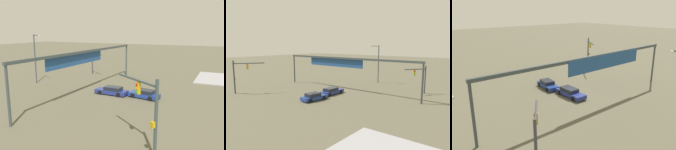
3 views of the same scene
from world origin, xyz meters
TOP-DOWN VIEW (x-y plane):
  - ground_plane at (0.00, 0.00)m, footprint 235.25×235.25m
  - traffic_signal_near_corner at (-13.48, -10.24)m, footprint 3.62×4.46m
  - traffic_signal_opposite_side at (12.35, 9.69)m, footprint 2.64×3.72m
  - streetlamp_curved_arm at (0.91, 14.83)m, footprint 1.26×2.48m
  - overhead_sign_gantry at (-0.74, 3.40)m, footprint 29.71×0.43m
  - sedan_car_approaching at (0.50, -5.41)m, footprint 2.35×4.49m
  - sedan_car_waiting_far at (0.10, -0.54)m, footprint 1.89×4.87m

SIDE VIEW (x-z plane):
  - ground_plane at x=0.00m, z-range 0.00..0.00m
  - sedan_car_approaching at x=0.50m, z-range -0.03..1.18m
  - sedan_car_waiting_far at x=0.10m, z-range -0.03..1.18m
  - traffic_signal_opposite_side at x=12.35m, z-range 0.77..5.87m
  - traffic_signal_near_corner at x=-13.48m, z-range 0.90..6.93m
  - streetlamp_curved_arm at x=0.91m, z-range 0.68..9.29m
  - overhead_sign_gantry at x=-0.74m, z-range 2.32..8.75m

